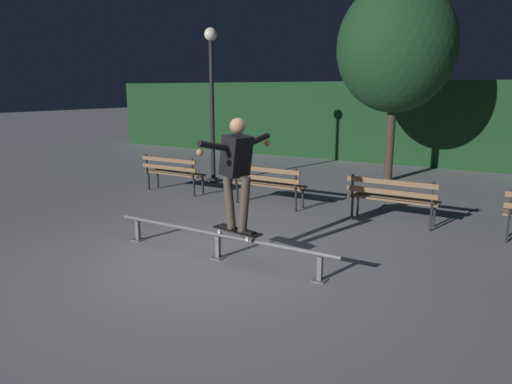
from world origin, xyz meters
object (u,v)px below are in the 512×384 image
object	(u,v)px
grind_rail	(218,238)
park_bench_leftmost	(172,170)
park_bench_right_center	(392,195)
tree_behind_benches	(396,48)
skateboard	(237,231)
skateboarder	(236,165)
park_bench_left_center	(267,181)
lamp_post_left	(212,86)

from	to	relation	value
grind_rail	park_bench_leftmost	bearing A→B (deg)	138.88
park_bench_right_center	tree_behind_benches	distance (m)	5.17
grind_rail	skateboard	bearing A→B (deg)	0.00
park_bench_leftmost	park_bench_right_center	distance (m)	5.15
skateboarder	park_bench_left_center	xyz separation A→B (m)	(-1.21, 3.01, -0.86)
park_bench_right_center	lamp_post_left	xyz separation A→B (m)	(-5.06, 1.51, 1.94)
park_bench_leftmost	skateboarder	bearing A→B (deg)	-38.53
skateboard	park_bench_right_center	bearing A→B (deg)	65.52
skateboarder	lamp_post_left	world-z (taller)	lamp_post_left
skateboarder	tree_behind_benches	size ratio (longest dim) A/B	0.31
skateboarder	park_bench_leftmost	world-z (taller)	skateboarder
skateboarder	park_bench_leftmost	bearing A→B (deg)	141.47
park_bench_right_center	lamp_post_left	size ratio (longest dim) A/B	0.41
park_bench_left_center	tree_behind_benches	distance (m)	5.24
skateboarder	lamp_post_left	distance (m)	5.93
tree_behind_benches	lamp_post_left	size ratio (longest dim) A/B	1.31
skateboarder	skateboard	bearing A→B (deg)	170.32
grind_rail	lamp_post_left	world-z (taller)	lamp_post_left
park_bench_leftmost	park_bench_left_center	world-z (taller)	same
park_bench_right_center	tree_behind_benches	size ratio (longest dim) A/B	0.31
lamp_post_left	tree_behind_benches	bearing A→B (deg)	33.81
park_bench_right_center	skateboarder	bearing A→B (deg)	-114.43
park_bench_right_center	tree_behind_benches	world-z (taller)	tree_behind_benches
park_bench_left_center	park_bench_right_center	size ratio (longest dim) A/B	1.00
skateboarder	park_bench_right_center	bearing A→B (deg)	65.57
park_bench_left_center	park_bench_right_center	distance (m)	2.58
skateboarder	lamp_post_left	bearing A→B (deg)	129.20
grind_rail	lamp_post_left	xyz separation A→B (m)	(-3.35, 4.52, 2.18)
skateboarder	tree_behind_benches	distance (m)	7.42
skateboarder	park_bench_right_center	distance (m)	3.42
park_bench_leftmost	lamp_post_left	distance (m)	2.46
tree_behind_benches	lamp_post_left	xyz separation A→B (m)	(-3.90, -2.61, -0.96)
skateboarder	park_bench_right_center	xyz separation A→B (m)	(1.37, 3.01, -0.86)
grind_rail	tree_behind_benches	distance (m)	7.81
skateboard	park_bench_left_center	xyz separation A→B (m)	(-1.20, 3.01, 0.07)
grind_rail	park_bench_right_center	xyz separation A→B (m)	(1.70, 3.01, 0.24)
grind_rail	park_bench_leftmost	size ratio (longest dim) A/B	2.34
park_bench_right_center	park_bench_left_center	bearing A→B (deg)	180.00
tree_behind_benches	lamp_post_left	distance (m)	4.79
skateboard	park_bench_leftmost	world-z (taller)	park_bench_leftmost
grind_rail	skateboarder	xyz separation A→B (m)	(0.33, -0.00, 1.10)
grind_rail	tree_behind_benches	xyz separation A→B (m)	(0.55, 7.13, 3.15)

